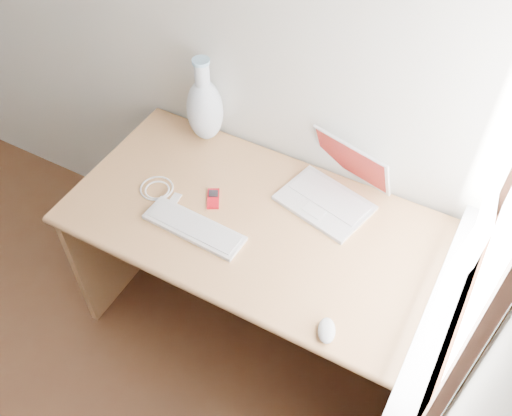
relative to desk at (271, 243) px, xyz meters
The scene contains 9 objects.
window 1.04m from the desk, 13.12° to the right, with size 0.11×0.99×1.10m.
desk is the anchor object (origin of this frame).
laptop 0.35m from the desk, 41.77° to the left, with size 0.37×0.34×0.22m.
external_keyboard 0.38m from the desk, 130.50° to the right, with size 0.38×0.13×0.02m.
mouse 0.59m from the desk, 44.72° to the right, with size 0.05×0.09×0.03m, color white.
ipod 0.31m from the desk, 160.61° to the right, with size 0.09×0.11×0.01m.
cable_coil 0.50m from the desk, 162.96° to the right, with size 0.13×0.13×0.01m, color white.
remote 0.43m from the desk, 154.90° to the right, with size 0.03×0.08×0.01m, color white.
vase 0.60m from the desk, 152.86° to the left, with size 0.15×0.15×0.37m.
Camera 1 is at (1.63, 0.21, 2.33)m, focal length 40.00 mm.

